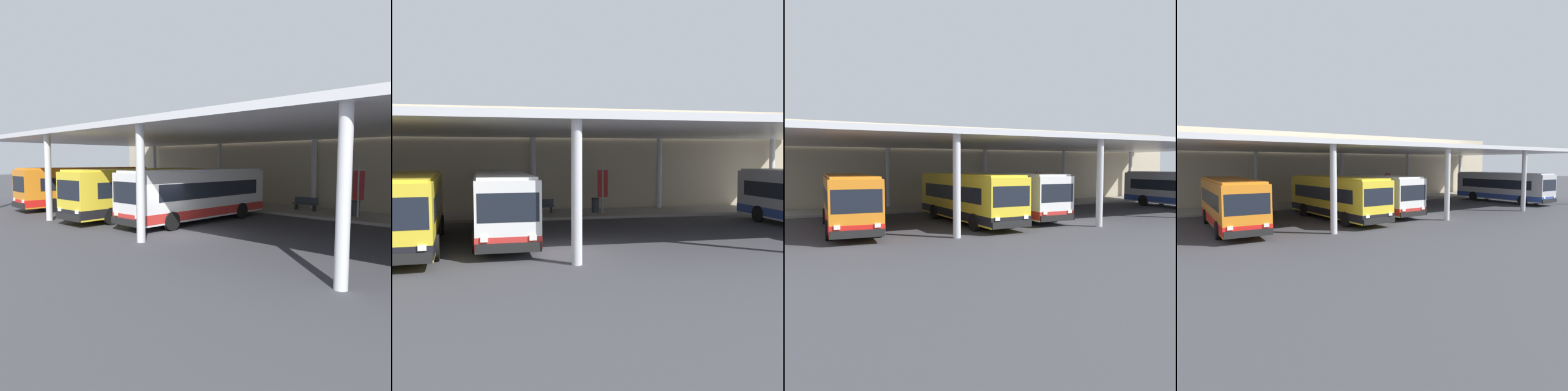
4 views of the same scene
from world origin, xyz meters
The scene contains 9 objects.
ground_plane centered at (0.00, 0.00, 0.00)m, with size 200.00×200.00×0.00m, color #3D3D42.
platform_kerb centered at (0.00, 11.75, 0.09)m, with size 42.00×4.50×0.18m, color gray.
station_building_facade centered at (0.00, 15.00, 3.70)m, with size 48.00×1.60×7.40m, color #C1B293.
canopy_shelter centered at (0.00, 5.50, 5.29)m, with size 40.00×17.00×5.55m.
bus_second_bay centered at (-6.51, 2.40, 1.66)m, with size 3.11×10.65×3.17m.
bus_middle_bay centered at (-2.48, 3.63, 1.66)m, with size 2.84×10.57×3.17m.
bench_waiting centered at (0.30, 11.82, 0.66)m, with size 1.80×0.45×0.92m.
trash_bin centered at (3.97, 11.51, 0.68)m, with size 0.52×0.52×0.98m.
banner_sign centered at (4.33, 10.94, 1.98)m, with size 0.70×0.12×3.20m.
Camera 2 is at (-3.19, -19.07, 3.95)m, focal length 43.14 mm.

